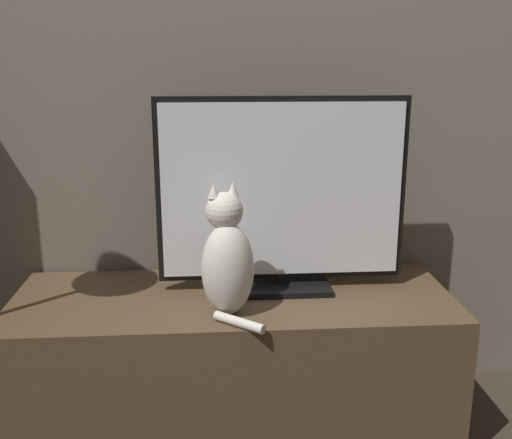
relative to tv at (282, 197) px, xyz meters
name	(u,v)px	position (x,y,z in m)	size (l,w,h in m)	color
wall_back	(227,37)	(-0.16, 0.25, 0.51)	(4.80, 0.05, 2.60)	#756B5B
tv_stand	(234,362)	(-0.16, -0.06, -0.55)	(1.43, 0.53, 0.48)	brown
tv	(282,197)	(0.00, 0.00, 0.00)	(0.81, 0.19, 0.64)	black
cat	(227,259)	(-0.18, -0.19, -0.14)	(0.20, 0.26, 0.40)	silver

